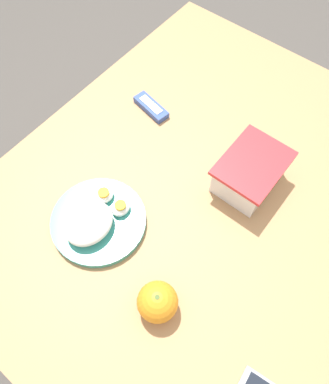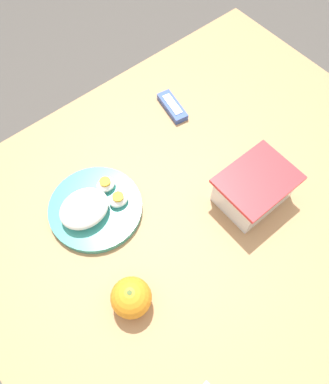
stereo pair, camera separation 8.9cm
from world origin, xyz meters
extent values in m
plane|color=#4C4742|center=(0.00, 0.00, 0.00)|extent=(10.00, 10.00, 0.00)
cube|color=#AD7F51|center=(0.00, 0.00, 0.70)|extent=(1.15, 0.95, 0.03)
cylinder|color=#936C45|center=(-0.51, -0.42, 0.34)|extent=(0.06, 0.06, 0.68)
cube|color=white|center=(-0.09, 0.06, 0.75)|extent=(0.16, 0.12, 0.08)
cube|color=#CCBC84|center=(-0.09, 0.06, 0.74)|extent=(0.15, 0.11, 0.05)
cube|color=red|center=(-0.09, 0.06, 0.80)|extent=(0.17, 0.13, 0.01)
ellipsoid|color=gray|center=(-0.13, 0.07, 0.76)|extent=(0.06, 0.05, 0.02)
ellipsoid|color=gray|center=(-0.05, 0.05, 0.76)|extent=(0.05, 0.04, 0.03)
sphere|color=orange|center=(0.29, 0.08, 0.76)|extent=(0.08, 0.08, 0.08)
cylinder|color=#4C662D|center=(0.29, 0.08, 0.80)|extent=(0.01, 0.01, 0.00)
cylinder|color=teal|center=(0.22, -0.15, 0.72)|extent=(0.22, 0.22, 0.02)
ellipsoid|color=white|center=(0.25, -0.15, 0.75)|extent=(0.12, 0.10, 0.05)
ellipsoid|color=white|center=(0.17, -0.18, 0.74)|extent=(0.05, 0.04, 0.02)
cylinder|color=#F4A823|center=(0.17, -0.18, 0.76)|extent=(0.03, 0.03, 0.01)
ellipsoid|color=white|center=(0.17, -0.12, 0.74)|extent=(0.05, 0.04, 0.02)
cylinder|color=#F4A823|center=(0.17, -0.12, 0.76)|extent=(0.03, 0.03, 0.01)
cube|color=#334C9E|center=(-0.12, -0.27, 0.72)|extent=(0.06, 0.12, 0.02)
cube|color=white|center=(-0.12, -0.27, 0.73)|extent=(0.04, 0.08, 0.00)
camera|label=1|loc=(0.41, 0.19, 1.52)|focal=35.00mm
camera|label=2|loc=(0.34, 0.26, 1.52)|focal=35.00mm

